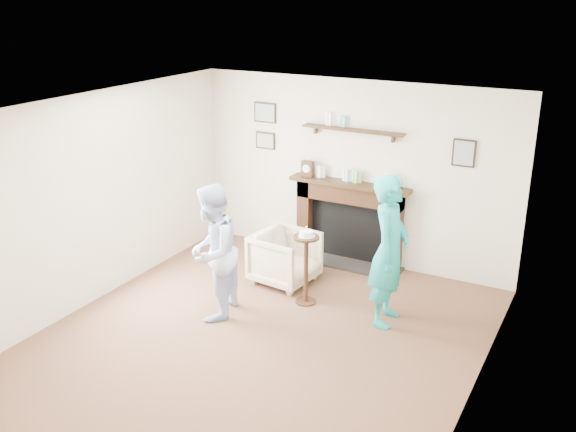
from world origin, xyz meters
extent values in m
plane|color=brown|center=(0.00, 0.00, 0.00)|extent=(5.00, 5.00, 0.00)
cube|color=beige|center=(0.00, 2.50, 1.25)|extent=(4.50, 0.04, 2.50)
cube|color=beige|center=(-2.25, 0.00, 1.25)|extent=(0.04, 5.00, 2.50)
cube|color=beige|center=(2.25, 0.00, 1.25)|extent=(0.04, 5.00, 2.50)
cube|color=white|center=(0.00, 0.00, 2.50)|extent=(4.50, 5.00, 0.04)
cube|color=black|center=(-0.66, 2.40, 0.55)|extent=(0.18, 0.20, 1.10)
cube|color=black|center=(0.66, 2.40, 0.55)|extent=(0.18, 0.20, 1.10)
cube|color=black|center=(0.00, 2.40, 0.98)|extent=(1.50, 0.20, 0.24)
cube|color=black|center=(0.00, 2.47, 0.43)|extent=(1.14, 0.06, 0.86)
cube|color=#2A2825|center=(0.00, 2.28, 0.01)|extent=(1.60, 0.44, 0.03)
cube|color=black|center=(0.00, 2.37, 1.12)|extent=(1.68, 0.26, 0.05)
cube|color=black|center=(0.00, 2.42, 1.85)|extent=(1.40, 0.15, 0.03)
cube|color=black|center=(-1.35, 2.48, 1.95)|extent=(0.34, 0.03, 0.28)
cube|color=black|center=(-1.35, 2.48, 1.55)|extent=(0.30, 0.03, 0.24)
cube|color=black|center=(1.45, 2.48, 1.70)|extent=(0.28, 0.03, 0.34)
cube|color=black|center=(-0.62, 2.37, 1.26)|extent=(0.16, 0.09, 0.22)
cylinder|color=silver|center=(-0.62, 2.32, 1.27)|extent=(0.11, 0.01, 0.11)
sphere|color=green|center=(0.64, 2.37, 1.21)|extent=(0.12, 0.12, 0.12)
imported|color=tan|center=(-0.44, 1.39, 0.00)|extent=(0.82, 0.80, 0.68)
imported|color=#A1AECA|center=(-0.75, 0.23, 0.00)|extent=(0.76, 0.88, 1.58)
imported|color=teal|center=(1.06, 1.04, 0.00)|extent=(0.47, 0.66, 1.73)
cylinder|color=black|center=(0.05, 1.01, 0.01)|extent=(0.25, 0.25, 0.02)
cylinder|color=black|center=(0.05, 1.01, 0.43)|extent=(0.05, 0.05, 0.81)
cylinder|color=black|center=(0.05, 1.01, 0.85)|extent=(0.31, 0.31, 0.03)
cylinder|color=silver|center=(0.05, 1.01, 0.86)|extent=(0.21, 0.21, 0.01)
cylinder|color=white|center=(0.05, 1.01, 0.89)|extent=(0.16, 0.16, 0.06)
cylinder|color=beige|center=(0.05, 1.01, 0.95)|extent=(0.01, 0.01, 0.05)
sphere|color=orange|center=(0.05, 1.01, 0.98)|extent=(0.02, 0.02, 0.02)
camera|label=1|loc=(3.16, -5.24, 3.61)|focal=40.00mm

